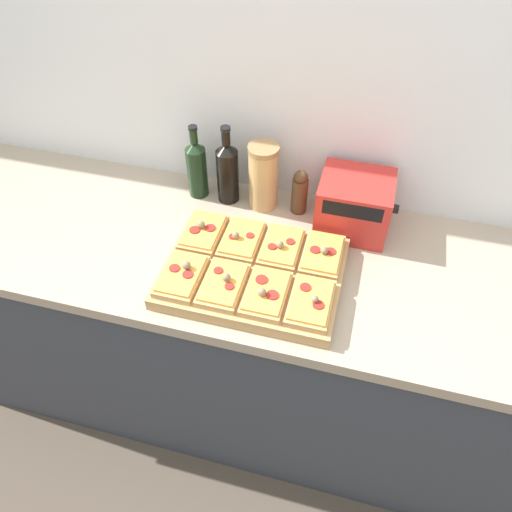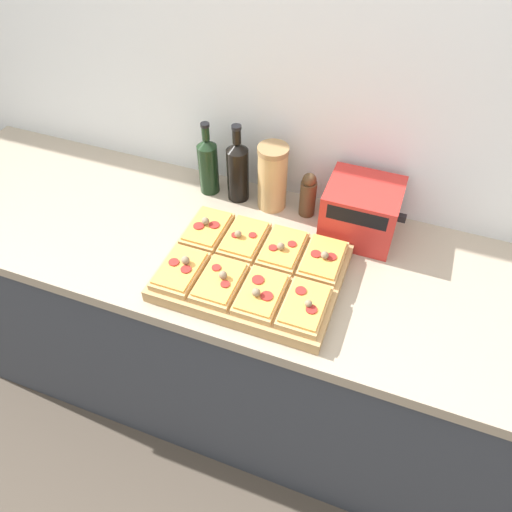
% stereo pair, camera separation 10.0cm
% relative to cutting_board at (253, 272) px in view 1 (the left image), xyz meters
% --- Properties ---
extents(ground_plane, '(12.00, 12.00, 0.00)m').
position_rel_cutting_board_xyz_m(ground_plane, '(0.07, -0.22, -0.92)').
color(ground_plane, '#4C4238').
extents(wall_back, '(6.00, 0.06, 2.50)m').
position_rel_cutting_board_xyz_m(wall_back, '(0.07, 0.45, 0.33)').
color(wall_back, silver).
rests_on(wall_back, ground_plane).
extents(kitchen_counter, '(2.63, 0.67, 0.91)m').
position_rel_cutting_board_xyz_m(kitchen_counter, '(0.07, 0.10, -0.47)').
color(kitchen_counter, '#333842').
rests_on(kitchen_counter, ground_plane).
extents(cutting_board, '(0.51, 0.39, 0.04)m').
position_rel_cutting_board_xyz_m(cutting_board, '(0.00, 0.00, 0.00)').
color(cutting_board, tan).
rests_on(cutting_board, kitchen_counter).
extents(pizza_slice_back_left, '(0.11, 0.18, 0.05)m').
position_rel_cutting_board_xyz_m(pizza_slice_back_left, '(-0.19, 0.09, 0.03)').
color(pizza_slice_back_left, tan).
rests_on(pizza_slice_back_left, cutting_board).
extents(pizza_slice_back_midleft, '(0.11, 0.18, 0.05)m').
position_rel_cutting_board_xyz_m(pizza_slice_back_midleft, '(-0.06, 0.09, 0.03)').
color(pizza_slice_back_midleft, tan).
rests_on(pizza_slice_back_midleft, cutting_board).
extents(pizza_slice_back_midright, '(0.11, 0.18, 0.05)m').
position_rel_cutting_board_xyz_m(pizza_slice_back_midright, '(0.06, 0.09, 0.03)').
color(pizza_slice_back_midright, tan).
rests_on(pizza_slice_back_midright, cutting_board).
extents(pizza_slice_back_right, '(0.11, 0.18, 0.05)m').
position_rel_cutting_board_xyz_m(pizza_slice_back_right, '(0.19, 0.09, 0.03)').
color(pizza_slice_back_right, tan).
rests_on(pizza_slice_back_right, cutting_board).
extents(pizza_slice_front_left, '(0.11, 0.18, 0.05)m').
position_rel_cutting_board_xyz_m(pizza_slice_front_left, '(-0.19, -0.09, 0.03)').
color(pizza_slice_front_left, tan).
rests_on(pizza_slice_front_left, cutting_board).
extents(pizza_slice_front_midleft, '(0.11, 0.18, 0.05)m').
position_rel_cutting_board_xyz_m(pizza_slice_front_midleft, '(-0.06, -0.09, 0.03)').
color(pizza_slice_front_midleft, tan).
rests_on(pizza_slice_front_midleft, cutting_board).
extents(pizza_slice_front_midright, '(0.11, 0.18, 0.05)m').
position_rel_cutting_board_xyz_m(pizza_slice_front_midright, '(0.06, -0.09, 0.03)').
color(pizza_slice_front_midright, tan).
rests_on(pizza_slice_front_midright, cutting_board).
extents(pizza_slice_front_right, '(0.11, 0.18, 0.05)m').
position_rel_cutting_board_xyz_m(pizza_slice_front_right, '(0.19, -0.09, 0.03)').
color(pizza_slice_front_right, tan).
rests_on(pizza_slice_front_right, cutting_board).
extents(olive_oil_bottle, '(0.07, 0.07, 0.27)m').
position_rel_cutting_board_xyz_m(olive_oil_bottle, '(-0.29, 0.33, 0.09)').
color(olive_oil_bottle, black).
rests_on(olive_oil_bottle, kitchen_counter).
extents(wine_bottle, '(0.07, 0.07, 0.28)m').
position_rel_cutting_board_xyz_m(wine_bottle, '(-0.18, 0.33, 0.10)').
color(wine_bottle, black).
rests_on(wine_bottle, kitchen_counter).
extents(grain_jar_tall, '(0.10, 0.10, 0.23)m').
position_rel_cutting_board_xyz_m(grain_jar_tall, '(-0.06, 0.33, 0.10)').
color(grain_jar_tall, tan).
rests_on(grain_jar_tall, kitchen_counter).
extents(pepper_mill, '(0.05, 0.05, 0.16)m').
position_rel_cutting_board_xyz_m(pepper_mill, '(0.07, 0.33, 0.06)').
color(pepper_mill, '#47331E').
rests_on(pepper_mill, kitchen_counter).
extents(toaster_oven, '(0.25, 0.20, 0.18)m').
position_rel_cutting_board_xyz_m(toaster_oven, '(0.25, 0.30, 0.07)').
color(toaster_oven, red).
rests_on(toaster_oven, kitchen_counter).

